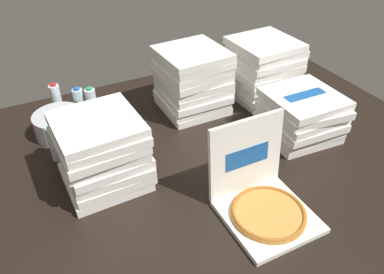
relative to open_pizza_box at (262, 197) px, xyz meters
name	(u,v)px	position (x,y,z in m)	size (l,w,h in m)	color
ground_plane	(193,169)	(-0.16, 0.44, -0.10)	(3.20, 2.40, 0.02)	black
open_pizza_box	(262,197)	(0.00, 0.00, 0.00)	(0.42, 0.47, 0.44)	white
pizza_stack_center_near	(301,115)	(0.60, 0.43, 0.06)	(0.47, 0.48, 0.29)	white
pizza_stack_right_mid	(102,151)	(-0.63, 0.58, 0.11)	(0.45, 0.45, 0.39)	white
pizza_stack_right_far	(192,80)	(0.14, 1.04, 0.13)	(0.45, 0.45, 0.44)	white
pizza_stack_center_far	(263,70)	(0.67, 0.95, 0.13)	(0.45, 0.45, 0.44)	white
ice_bucket	(60,124)	(-0.76, 1.13, -0.01)	(0.32, 0.32, 0.15)	#B7BABF
water_bottle_0	(57,100)	(-0.72, 1.39, 0.03)	(0.07, 0.07, 0.23)	white
water_bottle_1	(92,104)	(-0.52, 1.22, 0.03)	(0.07, 0.07, 0.23)	white
water_bottle_2	(55,143)	(-0.83, 0.88, 0.03)	(0.07, 0.07, 0.23)	silver
water_bottle_3	(93,130)	(-0.59, 0.92, 0.03)	(0.07, 0.07, 0.23)	white
water_bottle_4	(80,104)	(-0.60, 1.26, 0.03)	(0.07, 0.07, 0.23)	silver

